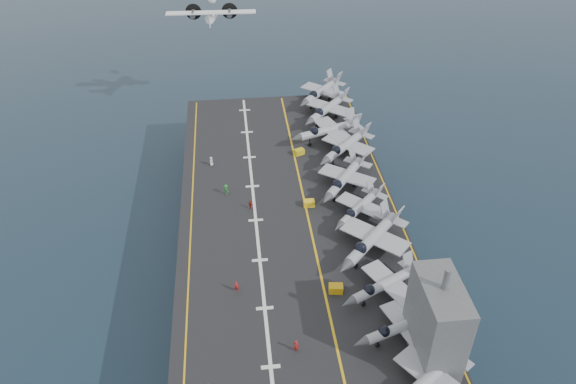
{
  "coord_description": "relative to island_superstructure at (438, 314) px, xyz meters",
  "views": [
    {
      "loc": [
        -8.7,
        -74.68,
        71.16
      ],
      "look_at": [
        0.0,
        4.0,
        13.0
      ],
      "focal_mm": 35.0,
      "sensor_mm": 36.0,
      "label": 1
    }
  ],
  "objects": [
    {
      "name": "fighter_jet_3",
      "position": [
        -3.22,
        20.11,
        -4.64
      ],
      "size": [
        19.27,
        19.52,
        5.72
      ],
      "primitive_type": null,
      "color": "#90979E",
      "rests_on": "flight_deck"
    },
    {
      "name": "crew_5",
      "position": [
        -28.48,
        47.88,
        -6.53
      ],
      "size": [
        1.21,
        1.39,
        1.94
      ],
      "primitive_type": "imported",
      "color": "silver",
      "rests_on": "flight_deck"
    },
    {
      "name": "hull",
      "position": [
        -15.0,
        30.0,
        -12.9
      ],
      "size": [
        36.0,
        90.0,
        10.0
      ],
      "primitive_type": "cube",
      "color": "#56595E",
      "rests_on": "ground"
    },
    {
      "name": "crew_1",
      "position": [
        -24.83,
        13.79,
        -6.58
      ],
      "size": [
        1.18,
        0.85,
        1.84
      ],
      "primitive_type": "imported",
      "color": "#B21919",
      "rests_on": "flight_deck"
    },
    {
      "name": "deck_edge_stbd",
      "position": [
        3.5,
        30.0,
        -7.48
      ],
      "size": [
        0.25,
        90.0,
        0.02
      ],
      "primitive_type": "cube",
      "color": "gold",
      "rests_on": "flight_deck"
    },
    {
      "name": "fighter_jet_0",
      "position": [
        -2.35,
        -5.56,
        -5.01
      ],
      "size": [
        17.21,
        15.96,
        4.97
      ],
      "primitive_type": null,
      "color": "gray",
      "rests_on": "flight_deck"
    },
    {
      "name": "fighter_jet_9",
      "position": [
        -2.94,
        72.46,
        -4.75
      ],
      "size": [
        18.31,
        18.89,
        5.5
      ],
      "primitive_type": null,
      "color": "#9DA5AD",
      "rests_on": "flight_deck"
    },
    {
      "name": "fighter_jet_6",
      "position": [
        -1.93,
        48.26,
        -4.78
      ],
      "size": [
        18.39,
        18.5,
        5.43
      ],
      "primitive_type": null,
      "color": "#9DA8B0",
      "rests_on": "flight_deck"
    },
    {
      "name": "fighter_jet_4",
      "position": [
        -3.27,
        28.81,
        -5.15
      ],
      "size": [
        15.86,
        16.01,
        4.7
      ],
      "primitive_type": null,
      "color": "#929AA2",
      "rests_on": "flight_deck"
    },
    {
      "name": "crew_3",
      "position": [
        -25.85,
        38.21,
        -6.52
      ],
      "size": [
        1.35,
        1.41,
        1.97
      ],
      "primitive_type": "imported",
      "color": "#208326",
      "rests_on": "flight_deck"
    },
    {
      "name": "foul_line",
      "position": [
        -12.0,
        30.0,
        -7.48
      ],
      "size": [
        0.35,
        90.0,
        0.02
      ],
      "primitive_type": "cube",
      "color": "gold",
      "rests_on": "flight_deck"
    },
    {
      "name": "fighter_jet_2",
      "position": [
        -3.43,
        10.66,
        -5.09
      ],
      "size": [
        16.55,
        14.45,
        4.82
      ],
      "primitive_type": null,
      "color": "#9FA7B1",
      "rests_on": "flight_deck"
    },
    {
      "name": "crew_6",
      "position": [
        -17.45,
        2.18,
        -6.5
      ],
      "size": [
        1.44,
        1.3,
        2.0
      ],
      "primitive_type": "imported",
      "color": "#B21919",
      "rests_on": "flight_deck"
    },
    {
      "name": "transport_plane",
      "position": [
        -27.3,
        88.13,
        7.9
      ],
      "size": [
        21.61,
        15.16,
        4.98
      ],
      "primitive_type": null,
      "color": "silver"
    },
    {
      "name": "tow_cart_a",
      "position": [
        -10.36,
        12.1,
        -6.88
      ],
      "size": [
        2.24,
        1.61,
        1.25
      ],
      "primitive_type": null,
      "color": "#BF8E0E",
      "rests_on": "flight_deck"
    },
    {
      "name": "flight_deck",
      "position": [
        -15.0,
        30.0,
        -7.7
      ],
      "size": [
        38.0,
        92.0,
        0.4
      ],
      "primitive_type": "cube",
      "color": "black",
      "rests_on": "hull"
    },
    {
      "name": "deck_edge_port",
      "position": [
        -32.0,
        30.0,
        -7.48
      ],
      "size": [
        0.25,
        90.0,
        0.02
      ],
      "primitive_type": "cube",
      "color": "gold",
      "rests_on": "flight_deck"
    },
    {
      "name": "fighter_jet_5",
      "position": [
        -4.19,
        37.37,
        -4.83
      ],
      "size": [
        17.36,
        18.49,
        5.35
      ],
      "primitive_type": null,
      "color": "#A2ABB3",
      "rests_on": "flight_deck"
    },
    {
      "name": "fighter_jet_1",
      "position": [
        -3.1,
        2.86,
        -5.19
      ],
      "size": [
        15.42,
        12.64,
        4.61
      ],
      "primitive_type": null,
      "color": "#98A2AA",
      "rests_on": "flight_deck"
    },
    {
      "name": "island_superstructure",
      "position": [
        0.0,
        0.0,
        0.0
      ],
      "size": [
        5.0,
        10.0,
        15.0
      ],
      "primitive_type": null,
      "color": "#56595E",
      "rests_on": "flight_deck"
    },
    {
      "name": "tow_cart_b",
      "position": [
        -11.37,
        33.04,
        -6.92
      ],
      "size": [
        1.93,
        1.26,
        1.15
      ],
      "primitive_type": null,
      "color": "yellow",
      "rests_on": "flight_deck"
    },
    {
      "name": "crew_4",
      "position": [
        -21.71,
        33.36,
        -6.69
      ],
      "size": [
        1.16,
        1.14,
        1.63
      ],
      "primitive_type": "imported",
      "color": "#9D160A",
      "rests_on": "flight_deck"
    },
    {
      "name": "fighter_jet_7",
      "position": [
        -4.2,
        54.63,
        -4.73
      ],
      "size": [
        18.69,
        15.56,
        5.55
      ],
      "primitive_type": null,
      "color": "gray",
      "rests_on": "flight_deck"
    },
    {
      "name": "landing_centerline",
      "position": [
        -21.0,
        30.0,
        -7.48
      ],
      "size": [
        0.5,
        90.0,
        0.02
      ],
      "primitive_type": "cube",
      "color": "silver",
      "rests_on": "flight_deck"
    },
    {
      "name": "fighter_jet_8",
      "position": [
        -2.94,
        63.96,
        -4.75
      ],
      "size": [
        18.31,
        18.89,
        5.5
      ],
      "primitive_type": null,
      "color": "#9DA5AD",
      "rests_on": "flight_deck"
    },
    {
      "name": "ground",
      "position": [
        -15.0,
        30.0,
        -17.9
      ],
      "size": [
        500.0,
        500.0,
        0.0
      ],
      "primitive_type": "plane",
      "color": "#142135",
      "rests_on": "ground"
    },
    {
      "name": "tow_cart_c",
      "position": [
        -10.94,
        50.06,
        -6.93
      ],
      "size": [
        2.24,
        1.9,
        1.14
      ],
      "primitive_type": null,
      "color": "gold",
      "rests_on": "flight_deck"
    }
  ]
}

